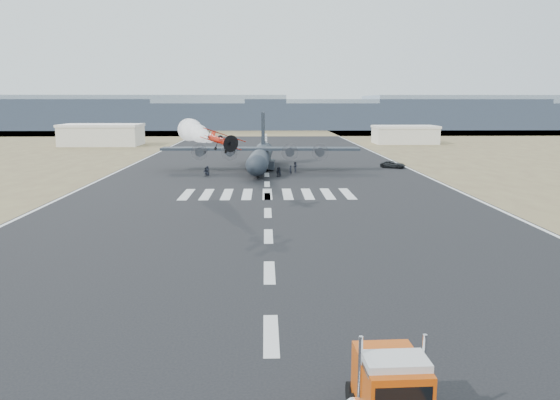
{
  "coord_description": "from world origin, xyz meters",
  "views": [
    {
      "loc": [
        -0.3,
        -30.14,
        13.48
      ],
      "look_at": [
        1.15,
        22.67,
        4.0
      ],
      "focal_mm": 35.0,
      "sensor_mm": 36.0,
      "label": 1
    }
  ],
  "objects_px": {
    "aerobatic_biplane": "(221,140)",
    "crew_b": "(205,172)",
    "support_vehicle": "(393,165)",
    "hangar_right": "(405,134)",
    "crew_f": "(295,167)",
    "semi_truck": "(394,400)",
    "transport_aircraft": "(261,155)",
    "crew_d": "(278,172)",
    "crew_g": "(290,170)",
    "crew_e": "(207,171)",
    "hangar_left": "(102,135)",
    "crew_a": "(260,167)",
    "crew_h": "(279,172)",
    "crew_c": "(296,169)"
  },
  "relations": [
    {
      "from": "hangar_right",
      "to": "crew_c",
      "type": "distance_m",
      "value": 85.55
    },
    {
      "from": "transport_aircraft",
      "to": "crew_f",
      "type": "bearing_deg",
      "value": -22.12
    },
    {
      "from": "hangar_left",
      "to": "support_vehicle",
      "type": "xyz_separation_m",
      "value": [
        78.32,
        -62.84,
        -2.69
      ]
    },
    {
      "from": "crew_c",
      "to": "crew_e",
      "type": "xyz_separation_m",
      "value": [
        -16.67,
        -3.51,
        0.1
      ]
    },
    {
      "from": "semi_truck",
      "to": "crew_g",
      "type": "distance_m",
      "value": 81.98
    },
    {
      "from": "crew_h",
      "to": "crew_c",
      "type": "bearing_deg",
      "value": -173.49
    },
    {
      "from": "aerobatic_biplane",
      "to": "crew_b",
      "type": "height_order",
      "value": "aerobatic_biplane"
    },
    {
      "from": "crew_b",
      "to": "crew_h",
      "type": "height_order",
      "value": "crew_h"
    },
    {
      "from": "aerobatic_biplane",
      "to": "crew_b",
      "type": "distance_m",
      "value": 35.58
    },
    {
      "from": "hangar_right",
      "to": "crew_f",
      "type": "bearing_deg",
      "value": -118.92
    },
    {
      "from": "crew_a",
      "to": "crew_c",
      "type": "height_order",
      "value": "crew_a"
    },
    {
      "from": "semi_truck",
      "to": "crew_f",
      "type": "relative_size",
      "value": 4.29
    },
    {
      "from": "hangar_left",
      "to": "hangar_right",
      "type": "relative_size",
      "value": 1.2
    },
    {
      "from": "crew_f",
      "to": "aerobatic_biplane",
      "type": "bearing_deg",
      "value": -4.36
    },
    {
      "from": "support_vehicle",
      "to": "crew_d",
      "type": "height_order",
      "value": "crew_d"
    },
    {
      "from": "aerobatic_biplane",
      "to": "crew_a",
      "type": "distance_m",
      "value": 42.17
    },
    {
      "from": "crew_a",
      "to": "transport_aircraft",
      "type": "bearing_deg",
      "value": -140.91
    },
    {
      "from": "support_vehicle",
      "to": "crew_a",
      "type": "height_order",
      "value": "crew_a"
    },
    {
      "from": "hangar_right",
      "to": "crew_d",
      "type": "bearing_deg",
      "value": -118.58
    },
    {
      "from": "crew_d",
      "to": "crew_e",
      "type": "height_order",
      "value": "crew_e"
    },
    {
      "from": "semi_truck",
      "to": "aerobatic_biplane",
      "type": "height_order",
      "value": "aerobatic_biplane"
    },
    {
      "from": "aerobatic_biplane",
      "to": "crew_b",
      "type": "bearing_deg",
      "value": 82.19
    },
    {
      "from": "semi_truck",
      "to": "crew_h",
      "type": "xyz_separation_m",
      "value": [
        -2.55,
        79.68,
        -0.89
      ]
    },
    {
      "from": "hangar_right",
      "to": "semi_truck",
      "type": "distance_m",
      "value": 165.45
    },
    {
      "from": "hangar_left",
      "to": "crew_f",
      "type": "xyz_separation_m",
      "value": [
        57.63,
        -68.06,
        -2.47
      ]
    },
    {
      "from": "crew_f",
      "to": "transport_aircraft",
      "type": "bearing_deg",
      "value": -103.68
    },
    {
      "from": "transport_aircraft",
      "to": "crew_c",
      "type": "relative_size",
      "value": 24.48
    },
    {
      "from": "crew_e",
      "to": "crew_c",
      "type": "bearing_deg",
      "value": 18.91
    },
    {
      "from": "aerobatic_biplane",
      "to": "transport_aircraft",
      "type": "height_order",
      "value": "transport_aircraft"
    },
    {
      "from": "semi_truck",
      "to": "transport_aircraft",
      "type": "relative_size",
      "value": 0.21
    },
    {
      "from": "crew_a",
      "to": "crew_f",
      "type": "relative_size",
      "value": 0.92
    },
    {
      "from": "transport_aircraft",
      "to": "support_vehicle",
      "type": "relative_size",
      "value": 7.59
    },
    {
      "from": "crew_f",
      "to": "crew_h",
      "type": "height_order",
      "value": "crew_f"
    },
    {
      "from": "hangar_right",
      "to": "crew_a",
      "type": "distance_m",
      "value": 87.15
    },
    {
      "from": "crew_c",
      "to": "crew_d",
      "type": "distance_m",
      "value": 6.5
    },
    {
      "from": "crew_d",
      "to": "crew_g",
      "type": "height_order",
      "value": "crew_g"
    },
    {
      "from": "aerobatic_biplane",
      "to": "crew_g",
      "type": "relative_size",
      "value": 3.0
    },
    {
      "from": "hangar_right",
      "to": "transport_aircraft",
      "type": "xyz_separation_m",
      "value": [
        -47.18,
        -69.95,
        -0.08
      ]
    },
    {
      "from": "hangar_right",
      "to": "transport_aircraft",
      "type": "height_order",
      "value": "transport_aircraft"
    },
    {
      "from": "crew_b",
      "to": "crew_c",
      "type": "xyz_separation_m",
      "value": [
        16.9,
        4.81,
        -0.06
      ]
    },
    {
      "from": "semi_truck",
      "to": "crew_b",
      "type": "xyz_separation_m",
      "value": [
        -16.11,
        80.04,
        -0.91
      ]
    },
    {
      "from": "crew_e",
      "to": "crew_f",
      "type": "height_order",
      "value": "crew_f"
    },
    {
      "from": "support_vehicle",
      "to": "aerobatic_biplane",
      "type": "bearing_deg",
      "value": 173.95
    },
    {
      "from": "support_vehicle",
      "to": "crew_e",
      "type": "bearing_deg",
      "value": 134.88
    },
    {
      "from": "aerobatic_biplane",
      "to": "crew_h",
      "type": "distance_m",
      "value": 35.64
    },
    {
      "from": "crew_d",
      "to": "crew_e",
      "type": "xyz_separation_m",
      "value": [
        -13.06,
        1.91,
        0.05
      ]
    },
    {
      "from": "hangar_right",
      "to": "crew_c",
      "type": "relative_size",
      "value": 12.77
    },
    {
      "from": "crew_e",
      "to": "aerobatic_biplane",
      "type": "bearing_deg",
      "value": -74.22
    },
    {
      "from": "hangar_right",
      "to": "crew_f",
      "type": "distance_m",
      "value": 83.5
    },
    {
      "from": "crew_d",
      "to": "crew_g",
      "type": "relative_size",
      "value": 0.94
    }
  ]
}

